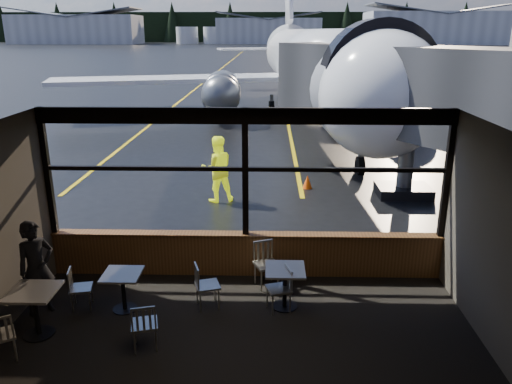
{
  "coord_description": "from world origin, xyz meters",
  "views": [
    {
      "loc": [
        0.46,
        -9.44,
        4.9
      ],
      "look_at": [
        0.18,
        1.0,
        1.5
      ],
      "focal_mm": 35.0,
      "sensor_mm": 36.0,
      "label": 1
    }
  ],
  "objects_px": {
    "cafe_table_mid": "(124,292)",
    "chair_mid_w": "(81,288)",
    "chair_near_w": "(208,286)",
    "passenger": "(37,268)",
    "chair_near_n": "(267,265)",
    "cone_nose": "(307,182)",
    "jet_bridge": "(375,112)",
    "airliner": "(315,17)",
    "chair_left_s": "(0,336)",
    "ground_crew": "(217,169)",
    "cone_wing": "(194,113)",
    "cafe_table_left": "(36,313)",
    "chair_mid_s": "(144,325)",
    "cafe_table_near": "(285,288)",
    "chair_near_e": "(279,289)"
  },
  "relations": [
    {
      "from": "airliner",
      "to": "cafe_table_left",
      "type": "distance_m",
      "value": 23.7
    },
    {
      "from": "chair_mid_s",
      "to": "ground_crew",
      "type": "relative_size",
      "value": 0.43
    },
    {
      "from": "chair_mid_s",
      "to": "jet_bridge",
      "type": "bearing_deg",
      "value": 43.52
    },
    {
      "from": "chair_near_e",
      "to": "passenger",
      "type": "distance_m",
      "value": 4.32
    },
    {
      "from": "jet_bridge",
      "to": "chair_near_n",
      "type": "xyz_separation_m",
      "value": [
        -3.16,
        -6.0,
        -2.12
      ]
    },
    {
      "from": "cafe_table_mid",
      "to": "cone_wing",
      "type": "height_order",
      "value": "cafe_table_mid"
    },
    {
      "from": "cafe_table_mid",
      "to": "chair_mid_w",
      "type": "height_order",
      "value": "chair_mid_w"
    },
    {
      "from": "cone_nose",
      "to": "cafe_table_mid",
      "type": "bearing_deg",
      "value": -117.35
    },
    {
      "from": "airliner",
      "to": "chair_mid_w",
      "type": "relative_size",
      "value": 45.61
    },
    {
      "from": "cafe_table_left",
      "to": "chair_mid_s",
      "type": "distance_m",
      "value": 1.91
    },
    {
      "from": "airliner",
      "to": "cafe_table_left",
      "type": "xyz_separation_m",
      "value": [
        -6.37,
        -22.24,
        -5.15
      ]
    },
    {
      "from": "cafe_table_mid",
      "to": "chair_left_s",
      "type": "relative_size",
      "value": 0.86
    },
    {
      "from": "jet_bridge",
      "to": "ground_crew",
      "type": "height_order",
      "value": "jet_bridge"
    },
    {
      "from": "cone_nose",
      "to": "cone_wing",
      "type": "distance_m",
      "value": 15.05
    },
    {
      "from": "passenger",
      "to": "cone_nose",
      "type": "relative_size",
      "value": 4.06
    },
    {
      "from": "jet_bridge",
      "to": "chair_near_w",
      "type": "relative_size",
      "value": 13.48
    },
    {
      "from": "jet_bridge",
      "to": "chair_near_n",
      "type": "relative_size",
      "value": 12.74
    },
    {
      "from": "cafe_table_near",
      "to": "cafe_table_left",
      "type": "height_order",
      "value": "cafe_table_left"
    },
    {
      "from": "chair_near_w",
      "to": "chair_mid_s",
      "type": "relative_size",
      "value": 1.02
    },
    {
      "from": "chair_mid_w",
      "to": "cone_wing",
      "type": "xyz_separation_m",
      "value": [
        -1.06,
        21.38,
        -0.17
      ]
    },
    {
      "from": "chair_near_w",
      "to": "cone_wing",
      "type": "xyz_separation_m",
      "value": [
        -3.37,
        21.29,
        -0.21
      ]
    },
    {
      "from": "cone_wing",
      "to": "chair_near_n",
      "type": "bearing_deg",
      "value": -77.73
    },
    {
      "from": "chair_near_n",
      "to": "cone_wing",
      "type": "distance_m",
      "value": 20.96
    },
    {
      "from": "chair_mid_s",
      "to": "chair_left_s",
      "type": "relative_size",
      "value": 1.0
    },
    {
      "from": "cafe_table_near",
      "to": "chair_near_n",
      "type": "height_order",
      "value": "chair_near_n"
    },
    {
      "from": "cafe_table_mid",
      "to": "cone_nose",
      "type": "bearing_deg",
      "value": 62.65
    },
    {
      "from": "chair_left_s",
      "to": "ground_crew",
      "type": "xyz_separation_m",
      "value": [
        2.57,
        7.7,
        0.56
      ]
    },
    {
      "from": "airliner",
      "to": "cone_nose",
      "type": "distance_m",
      "value": 14.94
    },
    {
      "from": "cafe_table_left",
      "to": "chair_near_n",
      "type": "distance_m",
      "value": 4.22
    },
    {
      "from": "chair_near_n",
      "to": "cone_nose",
      "type": "xyz_separation_m",
      "value": [
        1.28,
        6.56,
        -0.25
      ]
    },
    {
      "from": "chair_near_w",
      "to": "chair_mid_w",
      "type": "bearing_deg",
      "value": -105.78
    },
    {
      "from": "cafe_table_left",
      "to": "chair_left_s",
      "type": "height_order",
      "value": "chair_left_s"
    },
    {
      "from": "chair_near_w",
      "to": "passenger",
      "type": "relative_size",
      "value": 0.5
    },
    {
      "from": "cafe_table_near",
      "to": "cone_nose",
      "type": "height_order",
      "value": "cafe_table_near"
    },
    {
      "from": "cafe_table_left",
      "to": "chair_near_w",
      "type": "height_order",
      "value": "chair_near_w"
    },
    {
      "from": "cafe_table_mid",
      "to": "chair_near_n",
      "type": "height_order",
      "value": "chair_near_n"
    },
    {
      "from": "jet_bridge",
      "to": "chair_left_s",
      "type": "distance_m",
      "value": 11.34
    },
    {
      "from": "ground_crew",
      "to": "cafe_table_near",
      "type": "bearing_deg",
      "value": 88.82
    },
    {
      "from": "jet_bridge",
      "to": "chair_mid_s",
      "type": "bearing_deg",
      "value": -122.23
    },
    {
      "from": "chair_mid_w",
      "to": "cone_wing",
      "type": "relative_size",
      "value": 1.75
    },
    {
      "from": "jet_bridge",
      "to": "chair_near_w",
      "type": "height_order",
      "value": "jet_bridge"
    },
    {
      "from": "chair_near_e",
      "to": "cafe_table_near",
      "type": "bearing_deg",
      "value": -63.49
    },
    {
      "from": "chair_near_w",
      "to": "chair_mid_w",
      "type": "distance_m",
      "value": 2.31
    },
    {
      "from": "ground_crew",
      "to": "chair_mid_w",
      "type": "bearing_deg",
      "value": 54.72
    },
    {
      "from": "chair_mid_s",
      "to": "passenger",
      "type": "height_order",
      "value": "passenger"
    },
    {
      "from": "cafe_table_mid",
      "to": "passenger",
      "type": "bearing_deg",
      "value": -175.07
    },
    {
      "from": "cafe_table_left",
      "to": "cone_wing",
      "type": "height_order",
      "value": "cafe_table_left"
    },
    {
      "from": "chair_near_w",
      "to": "cafe_table_left",
      "type": "bearing_deg",
      "value": -88.52
    },
    {
      "from": "airliner",
      "to": "passenger",
      "type": "xyz_separation_m",
      "value": [
        -6.62,
        -21.53,
        -4.68
      ]
    },
    {
      "from": "chair_mid_w",
      "to": "ground_crew",
      "type": "xyz_separation_m",
      "value": [
        1.89,
        6.14,
        0.59
      ]
    }
  ]
}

